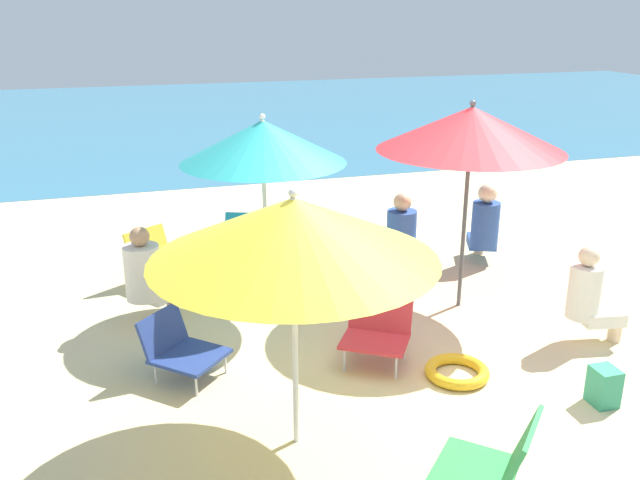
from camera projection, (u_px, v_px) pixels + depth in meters
ground_plane at (406, 369)px, 5.72m from camera, size 40.00×40.00×0.00m
sea_water at (193, 115)px, 18.85m from camera, size 40.00×16.00×0.01m
umbrella_yellow at (294, 229)px, 4.28m from camera, size 1.87×1.87×1.82m
umbrella_red at (471, 129)px, 6.36m from camera, size 1.77×1.77×2.06m
umbrella_teal at (263, 142)px, 6.34m from camera, size 1.56×1.56×1.95m
beach_chair_a at (179, 347)px, 5.55m from camera, size 0.76×0.76×0.52m
beach_chair_b at (155, 258)px, 7.36m from camera, size 0.71×0.72×0.60m
beach_chair_c at (494, 464)px, 4.01m from camera, size 0.75×0.75×0.66m
beach_chair_d at (243, 239)px, 8.03m from camera, size 0.63×0.65×0.56m
beach_chair_e at (378, 324)px, 5.78m from camera, size 0.74×0.74×0.66m
person_a at (147, 275)px, 6.40m from camera, size 0.55×0.52×0.98m
person_b at (485, 225)px, 7.95m from camera, size 0.44×0.55×0.97m
person_c at (399, 230)px, 7.87m from camera, size 0.36×0.57×0.89m
person_d at (590, 296)px, 6.03m from camera, size 0.54×0.35×0.92m
swim_ring at (457, 371)px, 5.60m from camera, size 0.53×0.53×0.09m
beach_bag at (604, 386)px, 5.18m from camera, size 0.19×0.21×0.30m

